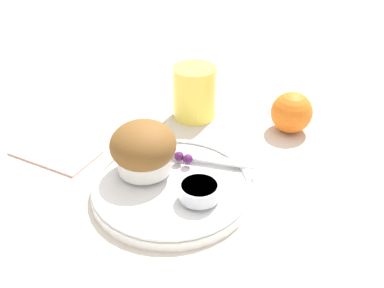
{
  "coord_description": "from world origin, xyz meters",
  "views": [
    {
      "loc": [
        0.24,
        -0.43,
        0.4
      ],
      "look_at": [
        0.01,
        0.04,
        0.06
      ],
      "focal_mm": 40.0,
      "sensor_mm": 36.0,
      "label": 1
    }
  ],
  "objects_px": {
    "muffin": "(143,149)",
    "butter_knife": "(191,156)",
    "orange_fruit": "(292,112)",
    "juice_glass": "(194,93)"
  },
  "relations": [
    {
      "from": "butter_knife",
      "to": "juice_glass",
      "type": "xyz_separation_m",
      "value": [
        -0.07,
        0.15,
        0.03
      ]
    },
    {
      "from": "butter_knife",
      "to": "orange_fruit",
      "type": "bearing_deg",
      "value": 47.38
    },
    {
      "from": "muffin",
      "to": "butter_knife",
      "type": "relative_size",
      "value": 0.49
    },
    {
      "from": "orange_fruit",
      "to": "juice_glass",
      "type": "distance_m",
      "value": 0.18
    },
    {
      "from": "muffin",
      "to": "orange_fruit",
      "type": "height_order",
      "value": "muffin"
    },
    {
      "from": "muffin",
      "to": "orange_fruit",
      "type": "relative_size",
      "value": 1.33
    },
    {
      "from": "butter_knife",
      "to": "orange_fruit",
      "type": "distance_m",
      "value": 0.21
    },
    {
      "from": "juice_glass",
      "to": "muffin",
      "type": "bearing_deg",
      "value": -83.82
    },
    {
      "from": "orange_fruit",
      "to": "juice_glass",
      "type": "relative_size",
      "value": 0.74
    },
    {
      "from": "butter_knife",
      "to": "juice_glass",
      "type": "relative_size",
      "value": 2.02
    }
  ]
}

